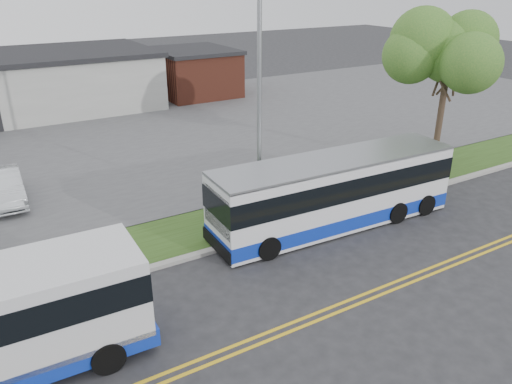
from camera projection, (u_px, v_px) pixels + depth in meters
ground at (228, 265)px, 17.81m from camera, size 140.00×140.00×0.00m
lane_line_north at (288, 324)px, 14.78m from camera, size 70.00×0.12×0.01m
lane_line_south at (294, 330)px, 14.54m from camera, size 70.00×0.12×0.01m
curb at (214, 250)px, 18.65m from camera, size 80.00×0.30×0.15m
verge at (194, 231)px, 20.08m from camera, size 80.00×3.30×0.10m
parking_lot at (101, 140)px, 31.19m from camera, size 80.00×25.00×0.10m
brick_wing at (194, 72)px, 42.45m from camera, size 6.30×7.30×3.90m
tree_east at (450, 49)px, 24.27m from camera, size 5.20×5.20×8.33m
streetlight_near at (260, 96)px, 19.29m from camera, size 0.35×1.53×9.50m
shuttle_bus at (18, 319)px, 12.52m from camera, size 7.80×2.79×2.96m
transit_bus at (334, 192)px, 20.15m from camera, size 10.62×2.88×2.92m
parked_car_a at (4, 187)px, 22.31m from camera, size 1.59×4.37×1.43m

